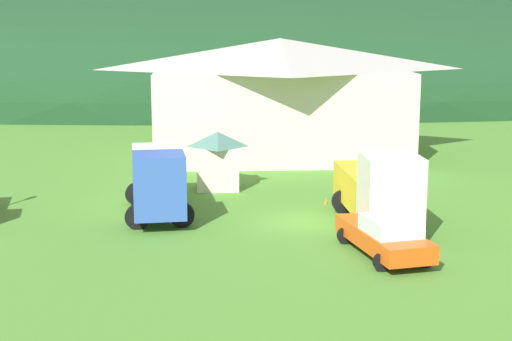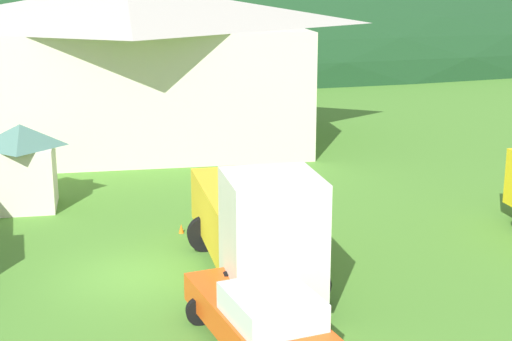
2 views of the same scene
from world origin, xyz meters
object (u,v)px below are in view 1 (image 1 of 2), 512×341
object	(u,v)px
depot_building	(280,96)
traffic_cone_near_pickup	(326,204)
box_truck_blue	(157,178)
service_pickup_orange	(385,235)
play_shed_cream	(218,159)
heavy_rig_striped	(379,189)

from	to	relation	value
depot_building	traffic_cone_near_pickup	world-z (taller)	depot_building
depot_building	box_truck_blue	xyz separation A→B (m)	(-7.02, -15.60, -2.27)
service_pickup_orange	traffic_cone_near_pickup	distance (m)	8.75
depot_building	play_shed_cream	bearing A→B (deg)	-112.67
depot_building	service_pickup_orange	size ratio (longest dim) A/B	3.10
depot_building	service_pickup_orange	world-z (taller)	depot_building
depot_building	box_truck_blue	world-z (taller)	depot_building
depot_building	traffic_cone_near_pickup	bearing A→B (deg)	-85.23
depot_building	traffic_cone_near_pickup	size ratio (longest dim) A/B	27.99
box_truck_blue	service_pickup_orange	distance (m)	11.57
depot_building	box_truck_blue	size ratio (longest dim) A/B	2.23
box_truck_blue	heavy_rig_striped	bearing A→B (deg)	68.68
heavy_rig_striped	traffic_cone_near_pickup	xyz separation A→B (m)	(-1.68, 4.40, -1.70)
heavy_rig_striped	play_shed_cream	bearing A→B (deg)	-141.66
depot_building	heavy_rig_striped	bearing A→B (deg)	-81.18
play_shed_cream	service_pickup_orange	size ratio (longest dim) A/B	0.56
box_truck_blue	traffic_cone_near_pickup	world-z (taller)	box_truck_blue
box_truck_blue	traffic_cone_near_pickup	bearing A→B (deg)	95.78
depot_building	play_shed_cream	size ratio (longest dim) A/B	5.58
play_shed_cream	traffic_cone_near_pickup	bearing A→B (deg)	-35.75
play_shed_cream	service_pickup_orange	world-z (taller)	play_shed_cream
heavy_rig_striped	service_pickup_orange	size ratio (longest dim) A/B	1.37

